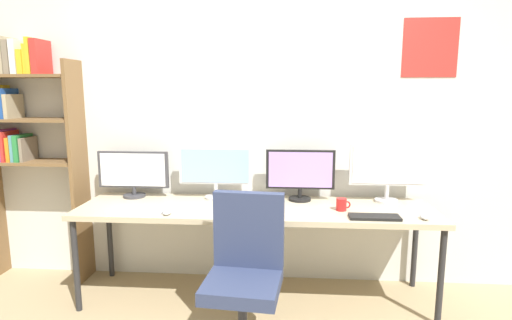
{
  "coord_description": "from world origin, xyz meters",
  "views": [
    {
      "loc": [
        0.23,
        -2.4,
        1.61
      ],
      "look_at": [
        0.0,
        0.65,
        1.09
      ],
      "focal_mm": 28.83,
      "sensor_mm": 36.0,
      "label": 1
    }
  ],
  "objects_px": {
    "desk": "(256,212)",
    "monitor_far_right": "(388,169)",
    "monitor_far_left": "(133,172)",
    "office_chair": "(244,291)",
    "keyboard_right": "(375,217)",
    "keyboard_left": "(137,212)",
    "coffee_mug": "(342,204)",
    "mouse_left_side": "(424,217)",
    "mouse_right_side": "(167,212)",
    "monitor_center_right": "(300,173)",
    "monitor_center_left": "(215,169)",
    "bookshelf": "(21,125)",
    "keyboard_center": "(253,214)"
  },
  "relations": [
    {
      "from": "monitor_far_right",
      "to": "keyboard_left",
      "type": "bearing_deg",
      "value": -166.63
    },
    {
      "from": "office_chair",
      "to": "monitor_far_left",
      "type": "bearing_deg",
      "value": 138.31
    },
    {
      "from": "desk",
      "to": "office_chair",
      "type": "bearing_deg",
      "value": -91.27
    },
    {
      "from": "mouse_left_side",
      "to": "mouse_right_side",
      "type": "xyz_separation_m",
      "value": [
        -1.79,
        -0.03,
        0.0
      ]
    },
    {
      "from": "bookshelf",
      "to": "monitor_far_right",
      "type": "distance_m",
      "value": 3.0
    },
    {
      "from": "monitor_far_left",
      "to": "monitor_far_right",
      "type": "height_order",
      "value": "monitor_far_right"
    },
    {
      "from": "desk",
      "to": "mouse_right_side",
      "type": "height_order",
      "value": "mouse_right_side"
    },
    {
      "from": "desk",
      "to": "monitor_center_right",
      "type": "height_order",
      "value": "monitor_center_right"
    },
    {
      "from": "monitor_far_right",
      "to": "monitor_center_left",
      "type": "bearing_deg",
      "value": -180.0
    },
    {
      "from": "monitor_far_right",
      "to": "coffee_mug",
      "type": "relative_size",
      "value": 5.6
    },
    {
      "from": "desk",
      "to": "keyboard_right",
      "type": "xyz_separation_m",
      "value": [
        0.84,
        -0.23,
        0.06
      ]
    },
    {
      "from": "office_chair",
      "to": "keyboard_right",
      "type": "distance_m",
      "value": 1.03
    },
    {
      "from": "desk",
      "to": "monitor_center_left",
      "type": "xyz_separation_m",
      "value": [
        -0.34,
        0.21,
        0.29
      ]
    },
    {
      "from": "office_chair",
      "to": "monitor_far_left",
      "type": "distance_m",
      "value": 1.45
    },
    {
      "from": "coffee_mug",
      "to": "office_chair",
      "type": "bearing_deg",
      "value": -136.07
    },
    {
      "from": "monitor_far_left",
      "to": "mouse_right_side",
      "type": "xyz_separation_m",
      "value": [
        0.41,
        -0.46,
        -0.19
      ]
    },
    {
      "from": "keyboard_center",
      "to": "desk",
      "type": "bearing_deg",
      "value": 90.0
    },
    {
      "from": "monitor_far_left",
      "to": "mouse_right_side",
      "type": "height_order",
      "value": "monitor_far_left"
    },
    {
      "from": "mouse_left_side",
      "to": "mouse_right_side",
      "type": "distance_m",
      "value": 1.79
    },
    {
      "from": "mouse_left_side",
      "to": "bookshelf",
      "type": "bearing_deg",
      "value": 171.82
    },
    {
      "from": "monitor_center_right",
      "to": "monitor_far_left",
      "type": "bearing_deg",
      "value": 180.0
    },
    {
      "from": "monitor_center_right",
      "to": "coffee_mug",
      "type": "xyz_separation_m",
      "value": [
        0.3,
        -0.27,
        -0.18
      ]
    },
    {
      "from": "keyboard_right",
      "to": "desk",
      "type": "bearing_deg",
      "value": 164.69
    },
    {
      "from": "office_chair",
      "to": "monitor_center_right",
      "type": "relative_size",
      "value": 1.82
    },
    {
      "from": "monitor_center_left",
      "to": "monitor_far_right",
      "type": "distance_m",
      "value": 1.36
    },
    {
      "from": "mouse_left_side",
      "to": "monitor_far_left",
      "type": "bearing_deg",
      "value": 168.83
    },
    {
      "from": "monitor_far_left",
      "to": "mouse_right_side",
      "type": "distance_m",
      "value": 0.65
    },
    {
      "from": "monitor_center_right",
      "to": "desk",
      "type": "bearing_deg",
      "value": -148.05
    },
    {
      "from": "bookshelf",
      "to": "mouse_left_side",
      "type": "height_order",
      "value": "bookshelf"
    },
    {
      "from": "monitor_center_left",
      "to": "monitor_far_right",
      "type": "bearing_deg",
      "value": 0.0
    },
    {
      "from": "desk",
      "to": "monitor_far_left",
      "type": "xyz_separation_m",
      "value": [
        -1.02,
        0.21,
        0.25
      ]
    },
    {
      "from": "office_chair",
      "to": "keyboard_left",
      "type": "distance_m",
      "value": 1.0
    },
    {
      "from": "desk",
      "to": "monitor_far_right",
      "type": "distance_m",
      "value": 1.09
    },
    {
      "from": "monitor_center_left",
      "to": "coffee_mug",
      "type": "relative_size",
      "value": 5.57
    },
    {
      "from": "monitor_center_right",
      "to": "keyboard_right",
      "type": "bearing_deg",
      "value": -41.52
    },
    {
      "from": "keyboard_left",
      "to": "mouse_left_side",
      "type": "relative_size",
      "value": 4.05
    },
    {
      "from": "desk",
      "to": "bookshelf",
      "type": "relative_size",
      "value": 1.32
    },
    {
      "from": "keyboard_left",
      "to": "coffee_mug",
      "type": "height_order",
      "value": "coffee_mug"
    },
    {
      "from": "desk",
      "to": "monitor_far_left",
      "type": "distance_m",
      "value": 1.07
    },
    {
      "from": "monitor_center_left",
      "to": "keyboard_left",
      "type": "xyz_separation_m",
      "value": [
        -0.5,
        -0.44,
        -0.23
      ]
    },
    {
      "from": "monitor_center_right",
      "to": "keyboard_left",
      "type": "bearing_deg",
      "value": -159.46
    },
    {
      "from": "monitor_far_right",
      "to": "keyboard_center",
      "type": "xyz_separation_m",
      "value": [
        -1.02,
        -0.44,
        -0.26
      ]
    },
    {
      "from": "desk",
      "to": "coffee_mug",
      "type": "xyz_separation_m",
      "value": [
        0.64,
        -0.05,
        0.09
      ]
    },
    {
      "from": "office_chair",
      "to": "mouse_right_side",
      "type": "relative_size",
      "value": 10.31
    },
    {
      "from": "bookshelf",
      "to": "monitor_far_left",
      "type": "relative_size",
      "value": 3.48
    },
    {
      "from": "keyboard_left",
      "to": "coffee_mug",
      "type": "relative_size",
      "value": 3.67
    },
    {
      "from": "keyboard_center",
      "to": "keyboard_right",
      "type": "bearing_deg",
      "value": 0.0
    },
    {
      "from": "monitor_center_left",
      "to": "monitor_far_right",
      "type": "height_order",
      "value": "monitor_far_right"
    },
    {
      "from": "monitor_far_left",
      "to": "keyboard_left",
      "type": "relative_size",
      "value": 1.5
    },
    {
      "from": "monitor_far_right",
      "to": "mouse_left_side",
      "type": "height_order",
      "value": "monitor_far_right"
    }
  ]
}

